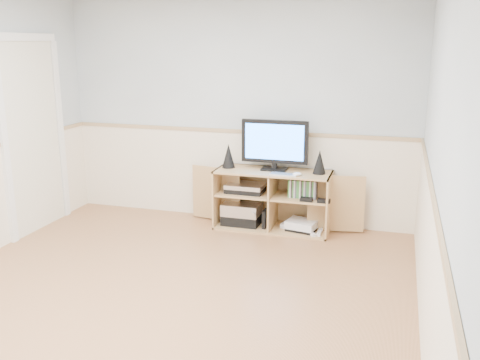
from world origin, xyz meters
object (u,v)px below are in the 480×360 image
(media_cabinet, at_px, (274,198))
(game_consoles, at_px, (301,225))
(monitor, at_px, (275,143))
(keyboard, at_px, (284,174))

(media_cabinet, bearing_deg, game_consoles, -11.98)
(monitor, height_order, game_consoles, monitor)
(media_cabinet, distance_m, game_consoles, 0.42)
(monitor, height_order, keyboard, monitor)
(monitor, relative_size, keyboard, 2.52)
(keyboard, height_order, game_consoles, keyboard)
(media_cabinet, xyz_separation_m, keyboard, (0.14, -0.20, 0.32))
(monitor, bearing_deg, keyboard, -52.54)
(keyboard, bearing_deg, media_cabinet, 130.86)
(keyboard, bearing_deg, monitor, 131.91)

